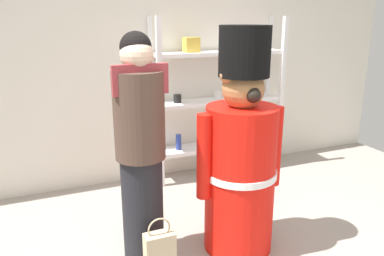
{
  "coord_description": "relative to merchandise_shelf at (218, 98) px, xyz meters",
  "views": [
    {
      "loc": [
        -1.06,
        -1.78,
        1.76
      ],
      "look_at": [
        -0.06,
        0.61,
        1.0
      ],
      "focal_mm": 35.52,
      "sensor_mm": 36.0,
      "label": 1
    }
  ],
  "objects": [
    {
      "name": "shopping_bag",
      "position": [
        -1.22,
        -1.58,
        -0.71
      ],
      "size": [
        0.21,
        0.11,
        0.46
      ],
      "color": "#C1AD89",
      "rests_on": "ground_plane"
    },
    {
      "name": "merchandise_shelf",
      "position": [
        0.0,
        0.0,
        0.0
      ],
      "size": [
        1.53,
        0.35,
        1.77
      ],
      "color": "white",
      "rests_on": "ground_plane"
    },
    {
      "name": "back_wall",
      "position": [
        -0.83,
        0.22,
        0.42
      ],
      "size": [
        6.4,
        0.12,
        2.6
      ],
      "primitive_type": "cube",
      "color": "silver",
      "rests_on": "ground_plane"
    },
    {
      "name": "person_shopper",
      "position": [
        -1.25,
        -1.3,
        -0.02
      ],
      "size": [
        0.37,
        0.35,
        1.67
      ],
      "color": "black",
      "rests_on": "ground_plane"
    },
    {
      "name": "teddy_bear_guard",
      "position": [
        -0.53,
        -1.45,
        -0.15
      ],
      "size": [
        0.7,
        0.55,
        1.71
      ],
      "color": "red",
      "rests_on": "ground_plane"
    }
  ]
}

